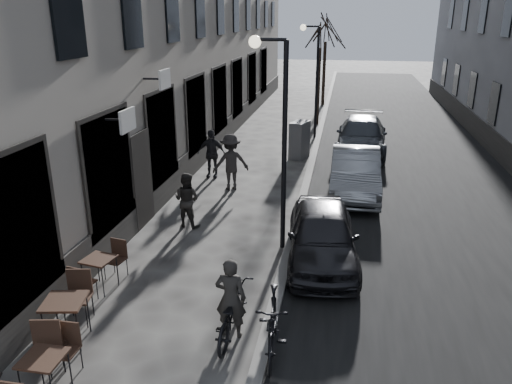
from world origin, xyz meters
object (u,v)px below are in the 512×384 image
(tree_far, at_px, (326,29))
(bistro_set_c, at_px, (100,271))
(car_mid, at_px, (355,173))
(moped, at_px, (273,324))
(pedestrian_mid, at_px, (231,162))
(streetlamp_near, at_px, (277,123))
(car_far, at_px, (361,136))
(bistro_set_b, at_px, (66,317))
(pedestrian_near, at_px, (187,200))
(car_near, at_px, (322,235))
(streetlamp_far, at_px, (314,69))
(bicycle, at_px, (231,312))
(utility_cabinet, at_px, (299,140))
(bistro_set_a, at_px, (45,373))
(tree_near, at_px, (320,32))
(pedestrian_far, at_px, (211,154))

(tree_far, distance_m, bistro_set_c, 24.32)
(car_mid, xyz_separation_m, moped, (-1.44, -8.44, -0.16))
(car_mid, bearing_deg, pedestrian_mid, -176.11)
(streetlamp_near, height_order, tree_far, tree_far)
(car_far, bearing_deg, tree_far, 103.39)
(bistro_set_b, relative_size, moped, 0.95)
(car_mid, height_order, car_far, car_far)
(pedestrian_near, relative_size, car_near, 0.39)
(streetlamp_far, bearing_deg, bistro_set_c, -102.86)
(streetlamp_far, height_order, car_mid, streetlamp_far)
(pedestrian_near, height_order, car_far, pedestrian_near)
(streetlamp_near, xyz_separation_m, bicycle, (-0.28, -3.78, -2.69))
(utility_cabinet, xyz_separation_m, bicycle, (-0.07, -12.09, -0.27))
(car_near, bearing_deg, tree_far, 87.87)
(car_near, distance_m, moped, 3.59)
(tree_far, distance_m, moped, 25.45)
(bistro_set_b, bearing_deg, moped, -5.14)
(car_far, bearing_deg, bistro_set_a, -105.28)
(car_far, bearing_deg, tree_near, 114.30)
(bistro_set_b, distance_m, utility_cabinet, 13.11)
(pedestrian_mid, bearing_deg, streetlamp_near, 92.32)
(pedestrian_near, bearing_deg, bistro_set_a, 102.79)
(bistro_set_b, xyz_separation_m, pedestrian_far, (0.05, 9.70, 0.35))
(tree_near, xyz_separation_m, bicycle, (-0.35, -18.78, -4.19))
(tree_near, relative_size, pedestrian_far, 3.30)
(pedestrian_far, bearing_deg, utility_cabinet, 47.13)
(pedestrian_mid, bearing_deg, car_far, -153.25)
(tree_far, xyz_separation_m, bistro_set_c, (-3.43, -23.71, -4.22))
(car_mid, bearing_deg, streetlamp_far, 104.27)
(bistro_set_c, bearing_deg, pedestrian_near, 88.08)
(bistro_set_b, xyz_separation_m, pedestrian_near, (0.52, 5.35, 0.25))
(tree_near, xyz_separation_m, car_far, (2.19, -5.50, -3.94))
(streetlamp_far, xyz_separation_m, pedestrian_mid, (-2.07, -7.94, -2.23))
(streetlamp_far, height_order, car_near, streetlamp_far)
(tree_near, bearing_deg, tree_far, 90.00)
(tree_far, bearing_deg, moped, -88.97)
(pedestrian_mid, distance_m, car_near, 5.67)
(utility_cabinet, bearing_deg, tree_near, 103.95)
(bistro_set_c, bearing_deg, bistro_set_b, -71.05)
(tree_far, relative_size, car_near, 1.45)
(utility_cabinet, bearing_deg, car_mid, -44.89)
(pedestrian_mid, relative_size, car_far, 0.38)
(streetlamp_near, height_order, car_far, streetlamp_near)
(streetlamp_far, height_order, tree_far, tree_far)
(bistro_set_a, xyz_separation_m, pedestrian_mid, (0.61, 9.87, 0.49))
(moped, bearing_deg, car_mid, 75.07)
(bistro_set_c, distance_m, car_mid, 8.83)
(tree_far, bearing_deg, bistro_set_b, -97.08)
(car_mid, bearing_deg, streetlamp_near, -114.39)
(pedestrian_far, relative_size, car_far, 0.35)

